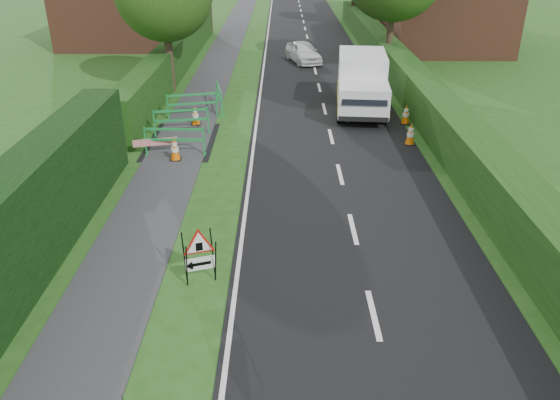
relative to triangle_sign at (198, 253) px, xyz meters
name	(u,v)px	position (x,y,z in m)	size (l,w,h in m)	color
ground	(247,350)	(1.14, -2.09, -0.80)	(120.00, 120.00, 0.00)	#234E16
road_surface	(306,31)	(3.64, 32.91, -0.79)	(6.00, 90.00, 0.02)	black
footpath	(233,31)	(-1.86, 32.91, -0.79)	(2.00, 90.00, 0.02)	#2D2D30
hedge_west_far	(178,71)	(-3.86, 19.91, -0.80)	(1.00, 24.00, 1.80)	#14380F
hedge_east	(412,103)	(7.64, 13.91, -0.80)	(1.20, 50.00, 1.50)	#14380F
house_east_a	(448,2)	(12.14, 25.91, 2.10)	(7.50, 7.40, 7.88)	brown
triangle_sign	(198,253)	(0.00, 0.00, 0.00)	(0.99, 0.99, 1.15)	black
works_van	(362,82)	(5.16, 12.77, 0.41)	(2.42, 5.17, 2.29)	silver
traffic_cone_0	(410,134)	(6.41, 8.62, -0.41)	(0.38, 0.38, 0.79)	black
traffic_cone_1	(406,114)	(6.72, 10.93, -0.41)	(0.38, 0.38, 0.79)	black
traffic_cone_2	(370,95)	(5.70, 13.81, -0.41)	(0.38, 0.38, 0.79)	black
traffic_cone_3	(175,149)	(-1.77, 7.13, -0.41)	(0.38, 0.38, 0.79)	black
traffic_cone_4	(195,115)	(-1.61, 10.80, -0.41)	(0.38, 0.38, 0.79)	black
ped_barrier_0	(174,137)	(-1.85, 7.60, -0.17)	(2.07, 0.39, 1.00)	#188438
ped_barrier_1	(181,118)	(-1.97, 9.72, -0.17)	(2.09, 0.72, 1.00)	#188438
ped_barrier_2	(192,102)	(-1.88, 11.87, -0.17)	(2.08, 0.82, 1.00)	#188438
ped_barrier_3	(219,95)	(-0.87, 12.93, -0.17)	(0.75, 2.09, 1.00)	#188438
redwhite_plank	(156,154)	(-2.53, 7.64, -0.80)	(1.50, 0.04, 0.25)	red
hatchback_car	(303,52)	(3.06, 22.12, -0.21)	(1.39, 3.46, 1.18)	white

